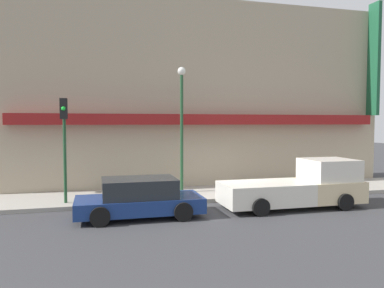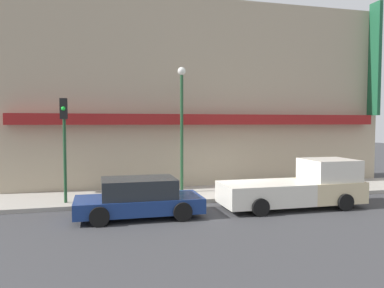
% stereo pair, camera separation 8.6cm
% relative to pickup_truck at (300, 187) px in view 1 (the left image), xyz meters
% --- Properties ---
extents(ground_plane, '(80.00, 80.00, 0.00)m').
position_rel_pickup_truck_xyz_m(ground_plane, '(-2.38, 1.54, -0.80)').
color(ground_plane, '#38383A').
extents(sidewalk, '(36.00, 3.31, 0.16)m').
position_rel_pickup_truck_xyz_m(sidewalk, '(-2.38, 3.20, -0.72)').
color(sidewalk, '#9E998E').
rests_on(sidewalk, ground).
extents(building, '(19.80, 3.80, 9.77)m').
position_rel_pickup_truck_xyz_m(building, '(-2.36, 6.33, 3.90)').
color(building, tan).
rests_on(building, ground).
extents(pickup_truck, '(5.54, 2.15, 1.85)m').
position_rel_pickup_truck_xyz_m(pickup_truck, '(0.00, 0.00, 0.00)').
color(pickup_truck, beige).
rests_on(pickup_truck, ground).
extents(parked_car, '(4.36, 2.09, 1.36)m').
position_rel_pickup_truck_xyz_m(parked_car, '(-6.26, -0.00, -0.13)').
color(parked_car, navy).
rests_on(parked_car, ground).
extents(fire_hydrant, '(0.21, 0.21, 0.62)m').
position_rel_pickup_truck_xyz_m(fire_hydrant, '(-0.86, 2.00, -0.32)').
color(fire_hydrant, '#196633').
rests_on(fire_hydrant, sidewalk).
extents(street_lamp, '(0.36, 0.36, 5.61)m').
position_rel_pickup_truck_xyz_m(street_lamp, '(-3.95, 3.42, 2.87)').
color(street_lamp, '#1E4728').
rests_on(street_lamp, sidewalk).
extents(traffic_light, '(0.28, 0.42, 4.07)m').
position_rel_pickup_truck_xyz_m(traffic_light, '(-8.88, 2.23, 2.14)').
color(traffic_light, '#1E4728').
rests_on(traffic_light, sidewalk).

